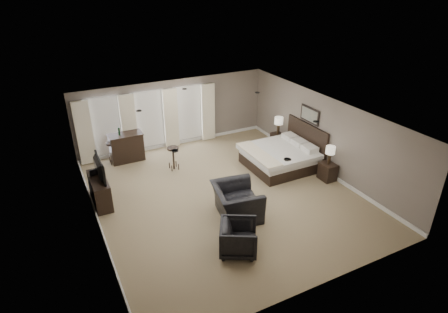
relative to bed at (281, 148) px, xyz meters
name	(u,v)px	position (x,y,z in m)	size (l,w,h in m)	color
room	(224,157)	(-2.58, -0.77, 0.58)	(7.60, 8.60, 2.64)	#887756
window_bay	(150,121)	(-3.58, 3.33, 0.49)	(5.25, 0.20, 2.30)	silver
bed	(281,148)	(0.00, 0.00, 0.00)	(2.25, 2.15, 1.43)	silver
nightstand_near	(327,172)	(0.89, -1.45, -0.43)	(0.43, 0.53, 0.57)	black
nightstand_far	(277,140)	(0.89, 1.45, -0.45)	(0.40, 0.49, 0.54)	black
lamp_near	(330,155)	(0.89, -1.45, 0.17)	(0.30, 0.30, 0.62)	beige
lamp_far	(278,126)	(0.89, 1.45, 0.16)	(0.33, 0.33, 0.68)	beige
wall_art	(310,115)	(1.12, 0.00, 1.03)	(0.04, 0.96, 0.56)	slate
dresser	(100,191)	(-6.03, 0.51, -0.31)	(0.45, 1.40, 0.82)	black
tv	(97,176)	(-6.03, 0.51, 0.17)	(1.14, 0.66, 0.15)	black
armchair_near	(237,197)	(-2.75, -1.88, -0.11)	(1.38, 0.90, 1.21)	black
armchair_far	(239,237)	(-3.44, -3.25, -0.27)	(0.88, 0.82, 0.90)	black
bar_counter	(127,147)	(-4.63, 2.92, -0.20)	(1.19, 0.62, 1.04)	black
bar_stool_left	(113,153)	(-5.14, 2.91, -0.31)	(0.39, 0.39, 0.81)	black
bar_stool_right	(174,158)	(-3.37, 1.52, -0.31)	(0.39, 0.39, 0.82)	black
desk_chair	(97,180)	(-6.00, 1.00, -0.22)	(0.51, 0.51, 1.00)	black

